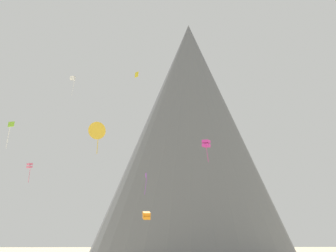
{
  "coord_description": "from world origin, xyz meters",
  "views": [
    {
      "loc": [
        -1.38,
        -32.37,
        4.07
      ],
      "look_at": [
        2.76,
        46.39,
        25.14
      ],
      "focal_mm": 45.4,
      "sensor_mm": 36.0,
      "label": 1
    }
  ],
  "objects_px": {
    "kite_yellow_high": "(137,75)",
    "kite_orange_low": "(146,216)",
    "kite_magenta_mid": "(206,144)",
    "kite_violet_mid": "(146,179)",
    "rock_massif": "(184,144)",
    "kite_rainbow_mid": "(30,166)",
    "kite_gold_mid": "(97,131)",
    "kite_lime_mid": "(10,128)",
    "kite_white_high": "(73,78)"
  },
  "relations": [
    {
      "from": "kite_lime_mid",
      "to": "kite_rainbow_mid",
      "type": "distance_m",
      "value": 30.3
    },
    {
      "from": "rock_massif",
      "to": "kite_yellow_high",
      "type": "xyz_separation_m",
      "value": [
        -12.02,
        -37.73,
        4.51
      ]
    },
    {
      "from": "kite_rainbow_mid",
      "to": "kite_white_high",
      "type": "bearing_deg",
      "value": 54.93
    },
    {
      "from": "kite_white_high",
      "to": "kite_magenta_mid",
      "type": "bearing_deg",
      "value": 161.87
    },
    {
      "from": "kite_yellow_high",
      "to": "kite_orange_low",
      "type": "bearing_deg",
      "value": 5.85
    },
    {
      "from": "rock_massif",
      "to": "kite_lime_mid",
      "type": "relative_size",
      "value": 17.44
    },
    {
      "from": "kite_gold_mid",
      "to": "kite_lime_mid",
      "type": "relative_size",
      "value": 1.14
    },
    {
      "from": "kite_violet_mid",
      "to": "kite_white_high",
      "type": "bearing_deg",
      "value": 98.49
    },
    {
      "from": "kite_yellow_high",
      "to": "kite_violet_mid",
      "type": "relative_size",
      "value": 0.31
    },
    {
      "from": "kite_magenta_mid",
      "to": "kite_yellow_high",
      "type": "height_order",
      "value": "kite_yellow_high"
    },
    {
      "from": "rock_massif",
      "to": "kite_magenta_mid",
      "type": "distance_m",
      "value": 40.33
    },
    {
      "from": "rock_massif",
      "to": "kite_magenta_mid",
      "type": "bearing_deg",
      "value": -89.66
    },
    {
      "from": "kite_yellow_high",
      "to": "kite_violet_mid",
      "type": "height_order",
      "value": "kite_yellow_high"
    },
    {
      "from": "kite_gold_mid",
      "to": "rock_massif",
      "type": "bearing_deg",
      "value": -126.9
    },
    {
      "from": "kite_yellow_high",
      "to": "kite_rainbow_mid",
      "type": "height_order",
      "value": "kite_yellow_high"
    },
    {
      "from": "kite_magenta_mid",
      "to": "rock_massif",
      "type": "bearing_deg",
      "value": -142.57
    },
    {
      "from": "kite_violet_mid",
      "to": "kite_gold_mid",
      "type": "bearing_deg",
      "value": -157.92
    },
    {
      "from": "rock_massif",
      "to": "kite_orange_low",
      "type": "distance_m",
      "value": 50.66
    },
    {
      "from": "kite_gold_mid",
      "to": "kite_rainbow_mid",
      "type": "relative_size",
      "value": 1.05
    },
    {
      "from": "rock_massif",
      "to": "kite_violet_mid",
      "type": "bearing_deg",
      "value": -107.71
    },
    {
      "from": "rock_massif",
      "to": "kite_violet_mid",
      "type": "distance_m",
      "value": 35.87
    },
    {
      "from": "rock_massif",
      "to": "kite_white_high",
      "type": "xyz_separation_m",
      "value": [
        -26.22,
        -23.34,
        9.09
      ]
    },
    {
      "from": "rock_massif",
      "to": "kite_yellow_high",
      "type": "height_order",
      "value": "rock_massif"
    },
    {
      "from": "rock_massif",
      "to": "kite_magenta_mid",
      "type": "xyz_separation_m",
      "value": [
        0.24,
        -39.39,
        -8.67
      ]
    },
    {
      "from": "rock_massif",
      "to": "kite_lime_mid",
      "type": "xyz_separation_m",
      "value": [
        -27.98,
        -55.53,
        -10.54
      ]
    },
    {
      "from": "kite_white_high",
      "to": "rock_massif",
      "type": "bearing_deg",
      "value": -125.22
    },
    {
      "from": "kite_gold_mid",
      "to": "kite_yellow_high",
      "type": "relative_size",
      "value": 3.37
    },
    {
      "from": "rock_massif",
      "to": "kite_gold_mid",
      "type": "distance_m",
      "value": 61.24
    },
    {
      "from": "kite_magenta_mid",
      "to": "kite_rainbow_mid",
      "type": "bearing_deg",
      "value": -75.2
    },
    {
      "from": "kite_orange_low",
      "to": "kite_violet_mid",
      "type": "height_order",
      "value": "kite_violet_mid"
    },
    {
      "from": "rock_massif",
      "to": "kite_violet_mid",
      "type": "height_order",
      "value": "rock_massif"
    },
    {
      "from": "kite_gold_mid",
      "to": "kite_orange_low",
      "type": "xyz_separation_m",
      "value": [
        6.47,
        12.96,
        -9.84
      ]
    },
    {
      "from": "kite_gold_mid",
      "to": "kite_yellow_high",
      "type": "distance_m",
      "value": 26.01
    },
    {
      "from": "kite_lime_mid",
      "to": "kite_rainbow_mid",
      "type": "height_order",
      "value": "kite_lime_mid"
    },
    {
      "from": "kite_gold_mid",
      "to": "kite_white_high",
      "type": "relative_size",
      "value": 0.89
    },
    {
      "from": "rock_massif",
      "to": "kite_yellow_high",
      "type": "bearing_deg",
      "value": -107.67
    },
    {
      "from": "kite_magenta_mid",
      "to": "kite_violet_mid",
      "type": "distance_m",
      "value": 13.88
    },
    {
      "from": "kite_orange_low",
      "to": "kite_violet_mid",
      "type": "relative_size",
      "value": 0.33
    },
    {
      "from": "kite_magenta_mid",
      "to": "kite_rainbow_mid",
      "type": "xyz_separation_m",
      "value": [
        -33.43,
        13.7,
        -1.85
      ]
    },
    {
      "from": "rock_massif",
      "to": "kite_orange_low",
      "type": "height_order",
      "value": "rock_massif"
    },
    {
      "from": "kite_lime_mid",
      "to": "kite_yellow_high",
      "type": "height_order",
      "value": "kite_yellow_high"
    },
    {
      "from": "kite_rainbow_mid",
      "to": "rock_massif",
      "type": "bearing_deg",
      "value": 74.05
    },
    {
      "from": "kite_orange_low",
      "to": "kite_violet_mid",
      "type": "bearing_deg",
      "value": -99.37
    },
    {
      "from": "kite_gold_mid",
      "to": "kite_violet_mid",
      "type": "xyz_separation_m",
      "value": [
        6.31,
        26.33,
        -2.38
      ]
    },
    {
      "from": "kite_yellow_high",
      "to": "kite_magenta_mid",
      "type": "bearing_deg",
      "value": 71.95
    },
    {
      "from": "kite_violet_mid",
      "to": "kite_rainbow_mid",
      "type": "bearing_deg",
      "value": 111.24
    },
    {
      "from": "kite_lime_mid",
      "to": "kite_orange_low",
      "type": "xyz_separation_m",
      "value": [
        18.06,
        10.58,
        -10.61
      ]
    },
    {
      "from": "kite_violet_mid",
      "to": "kite_white_high",
      "type": "distance_m",
      "value": 29.12
    },
    {
      "from": "kite_orange_low",
      "to": "rock_massif",
      "type": "bearing_deg",
      "value": -112.5
    },
    {
      "from": "kite_lime_mid",
      "to": "kite_white_high",
      "type": "bearing_deg",
      "value": 138.11
    }
  ]
}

